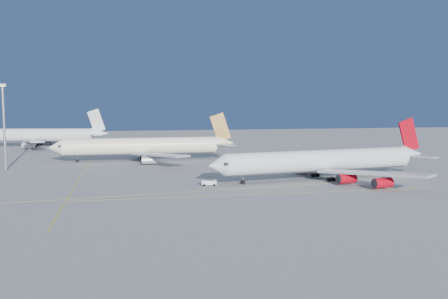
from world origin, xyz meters
TOP-DOWN VIEW (x-y plane):
  - ground at (0.00, 0.00)m, footprint 500.00×500.00m
  - taxiway_lines at (-14.71, 6.34)m, footprint 118.86×140.00m
  - airliner_virgin at (27.92, 4.73)m, footprint 68.87×61.21m
  - airliner_etihad at (-19.81, 58.57)m, footprint 67.55×62.56m
  - airliner_third at (-68.47, 126.41)m, footprint 68.21×62.26m
  - pushback_tug at (-5.73, 0.07)m, footprint 3.98×2.72m
  - light_mast at (-64.44, 41.97)m, footprint 2.36×2.36m

SIDE VIEW (x-z plane):
  - ground at x=0.00m, z-range 0.00..0.00m
  - taxiway_lines at x=-14.71m, z-range 0.00..0.02m
  - pushback_tug at x=-5.73m, z-range -0.08..2.04m
  - airliner_virgin at x=27.92m, z-range -3.38..13.66m
  - airliner_etihad at x=-19.81m, z-range -3.46..14.21m
  - airliner_third at x=-68.47m, z-range -3.62..14.71m
  - light_mast at x=-64.44m, z-range 2.47..29.78m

